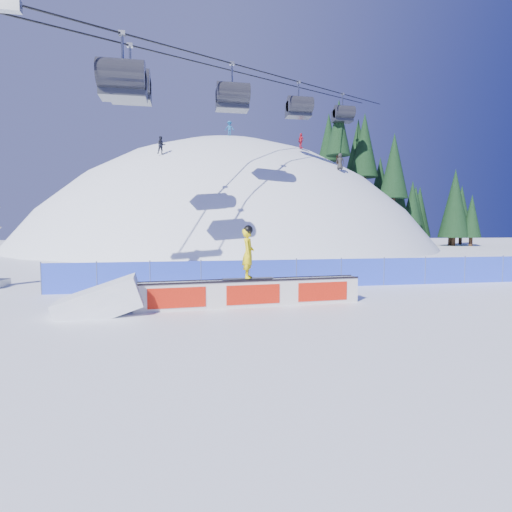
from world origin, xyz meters
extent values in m
plane|color=white|center=(0.00, 0.00, 0.00)|extent=(160.00, 160.00, 0.00)
sphere|color=white|center=(0.00, 42.00, -18.00)|extent=(64.00, 64.00, 64.00)
cylinder|color=#311E13|center=(13.43, 40.66, 11.62)|extent=(0.50, 0.50, 1.40)
cone|color=black|center=(13.43, 40.66, 15.38)|extent=(2.79, 2.79, 6.34)
cylinder|color=#311E13|center=(16.00, 41.88, 10.31)|extent=(0.50, 0.50, 1.40)
cone|color=black|center=(16.00, 41.88, 14.78)|extent=(3.41, 3.41, 7.74)
cylinder|color=#311E13|center=(17.63, 43.84, 9.24)|extent=(0.50, 0.50, 1.40)
cone|color=black|center=(17.63, 43.84, 13.89)|extent=(3.56, 3.56, 8.10)
cylinder|color=#311E13|center=(20.21, 37.96, 7.08)|extent=(0.50, 0.50, 1.40)
cone|color=black|center=(20.21, 37.96, 12.21)|extent=(3.99, 3.99, 9.07)
cylinder|color=#311E13|center=(19.31, 41.64, 8.11)|extent=(0.50, 0.50, 1.40)
cone|color=black|center=(19.31, 41.64, 13.49)|extent=(4.20, 4.20, 9.55)
cylinder|color=#311E13|center=(23.16, 45.84, 4.34)|extent=(0.50, 0.50, 1.40)
cone|color=black|center=(23.16, 45.84, 8.29)|extent=(2.94, 2.94, 6.69)
cylinder|color=#311E13|center=(23.43, 43.72, 4.33)|extent=(0.50, 0.50, 1.40)
cone|color=black|center=(23.43, 43.72, 8.19)|extent=(2.87, 2.87, 6.53)
cylinder|color=#311E13|center=(26.74, 41.84, 0.60)|extent=(0.50, 0.50, 1.40)
cone|color=black|center=(26.74, 41.84, 5.07)|extent=(3.40, 3.40, 7.73)
cylinder|color=#311E13|center=(26.55, 38.65, 0.60)|extent=(0.50, 0.50, 1.40)
cone|color=black|center=(26.55, 38.65, 5.15)|extent=(3.47, 3.47, 7.90)
cylinder|color=#311E13|center=(30.19, 39.15, 0.60)|extent=(0.50, 0.50, 1.40)
cone|color=black|center=(30.19, 39.15, 4.84)|extent=(3.20, 3.20, 7.27)
cylinder|color=#311E13|center=(31.05, 38.37, 0.60)|extent=(0.50, 0.50, 1.40)
cone|color=black|center=(31.05, 38.37, 4.51)|extent=(2.91, 2.91, 6.62)
cylinder|color=#311E13|center=(32.49, 40.02, 0.60)|extent=(0.50, 0.50, 1.40)
cone|color=black|center=(32.49, 40.02, 5.12)|extent=(3.45, 3.45, 7.84)
cylinder|color=#311E13|center=(33.79, 36.27, 0.60)|extent=(0.50, 0.50, 1.40)
cone|color=black|center=(33.79, 36.27, 4.25)|extent=(2.68, 2.68, 6.09)
cylinder|color=#311E13|center=(34.78, 39.54, 0.60)|extent=(0.50, 0.50, 1.40)
cone|color=black|center=(34.78, 39.54, 5.34)|extent=(3.64, 3.64, 8.28)
cube|color=blue|center=(0.00, 4.50, 0.60)|extent=(22.00, 0.03, 1.20)
cylinder|color=#404B73|center=(-11.00, 4.50, 0.65)|extent=(0.05, 0.05, 1.30)
cylinder|color=#404B73|center=(-9.00, 4.50, 0.65)|extent=(0.05, 0.05, 1.30)
cylinder|color=#404B73|center=(-7.00, 4.50, 0.65)|extent=(0.05, 0.05, 1.30)
cylinder|color=#404B73|center=(-5.00, 4.50, 0.65)|extent=(0.05, 0.05, 1.30)
cylinder|color=#404B73|center=(-3.00, 4.50, 0.65)|extent=(0.05, 0.05, 1.30)
cylinder|color=#404B73|center=(-1.00, 4.50, 0.65)|extent=(0.05, 0.05, 1.30)
cylinder|color=#404B73|center=(1.00, 4.50, 0.65)|extent=(0.05, 0.05, 1.30)
cylinder|color=#404B73|center=(3.00, 4.50, 0.65)|extent=(0.05, 0.05, 1.30)
cylinder|color=#404B73|center=(5.00, 4.50, 0.65)|extent=(0.05, 0.05, 1.30)
cylinder|color=#404B73|center=(7.00, 4.50, 0.65)|extent=(0.05, 0.05, 1.30)
cylinder|color=#404B73|center=(9.00, 4.50, 0.65)|extent=(0.05, 0.05, 1.30)
cylinder|color=#23232A|center=(-8.75, 10.55, 10.52)|extent=(2.40, 1.50, 1.50)
cylinder|color=#23232A|center=(-2.00, 17.93, 12.36)|extent=(2.40, 1.50, 1.50)
cylinder|color=#23232A|center=(5.50, 26.13, 14.40)|extent=(2.40, 1.50, 1.50)
cylinder|color=#23232A|center=(13.75, 35.15, 16.64)|extent=(2.40, 1.50, 1.50)
cube|color=silver|center=(-3.53, 0.92, 0.41)|extent=(7.37, 1.02, 0.83)
cube|color=gray|center=(-3.53, 0.92, 0.85)|extent=(7.30, 1.03, 0.04)
cube|color=black|center=(-3.51, 0.68, 0.86)|extent=(7.34, 0.59, 0.06)
cube|color=black|center=(-3.55, 1.16, 0.86)|extent=(7.34, 0.59, 0.06)
cube|color=red|center=(-3.51, 0.68, 0.41)|extent=(6.97, 0.55, 0.62)
cube|color=red|center=(-3.55, 1.16, 0.41)|extent=(6.97, 0.55, 0.62)
cube|color=black|center=(-3.64, 0.91, 0.90)|extent=(1.68, 0.42, 0.03)
imported|color=yellow|center=(-3.64, 0.91, 1.72)|extent=(0.53, 0.67, 1.60)
sphere|color=black|center=(-3.64, 0.91, 2.47)|extent=(0.30, 0.30, 0.30)
imported|color=black|center=(-7.65, 27.64, 10.38)|extent=(0.89, 0.75, 1.65)
imported|color=#B2192C|center=(7.13, 31.16, 12.08)|extent=(0.65, 1.04, 1.65)
imported|color=#165289|center=(-0.26, 35.36, 14.13)|extent=(1.13, 0.74, 1.65)
imported|color=black|center=(9.98, 26.94, 9.24)|extent=(0.93, 0.75, 1.65)
camera|label=1|loc=(-5.68, -11.69, 2.52)|focal=28.00mm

